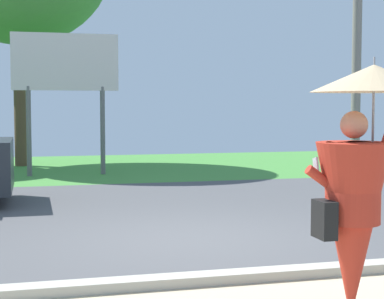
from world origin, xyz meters
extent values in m
cube|color=#4C4C4F|center=(0.00, 2.00, -0.05)|extent=(40.00, 8.00, 0.10)
cube|color=#448839|center=(0.00, 10.00, -0.05)|extent=(40.00, 8.00, 0.10)
cube|color=#B2AD9E|center=(0.00, -2.00, 0.05)|extent=(40.00, 0.24, 0.10)
cone|color=#B22D1E|center=(0.46, -3.31, 0.73)|extent=(0.60, 0.60, 1.45)
cylinder|color=#B22D1E|center=(0.46, -3.31, 1.12)|extent=(0.44, 0.44, 0.65)
sphere|color=tan|center=(0.46, -3.31, 1.59)|extent=(0.22, 0.22, 0.22)
cylinder|color=#B22D1E|center=(0.20, -3.29, 1.16)|extent=(0.29, 0.08, 0.24)
cylinder|color=gray|center=(0.63, -3.31, 1.62)|extent=(0.02, 0.02, 0.75)
cone|color=#D1B284|center=(0.63, -3.31, 1.96)|extent=(1.02, 1.02, 0.22)
cylinder|color=gray|center=(0.63, -3.31, 2.08)|extent=(0.02, 0.02, 0.10)
cube|color=#B7B7BC|center=(0.16, -3.26, 1.25)|extent=(0.02, 0.11, 0.16)
cube|color=black|center=(0.19, -3.36, 0.85)|extent=(0.12, 0.24, 0.30)
cylinder|color=gray|center=(6.13, 6.96, 3.28)|extent=(0.24, 0.24, 6.56)
cylinder|color=slate|center=(-2.08, 8.07, 1.10)|extent=(0.12, 0.12, 2.20)
cylinder|color=slate|center=(-0.28, 8.07, 1.10)|extent=(0.12, 0.12, 2.20)
cube|color=silver|center=(-1.18, 8.07, 2.80)|extent=(2.60, 0.10, 1.40)
cylinder|color=brown|center=(-2.31, 10.84, 2.09)|extent=(0.36, 0.36, 4.17)
camera|label=1|loc=(-2.04, -7.85, 1.75)|focal=59.11mm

